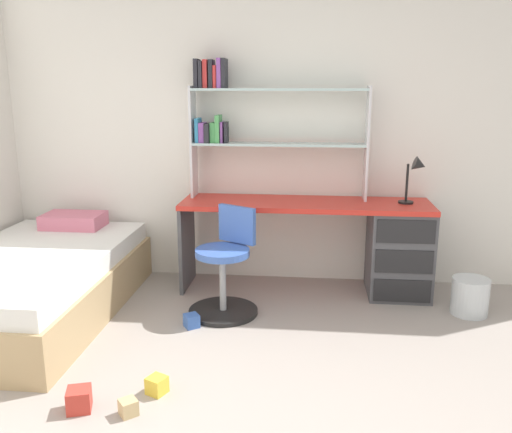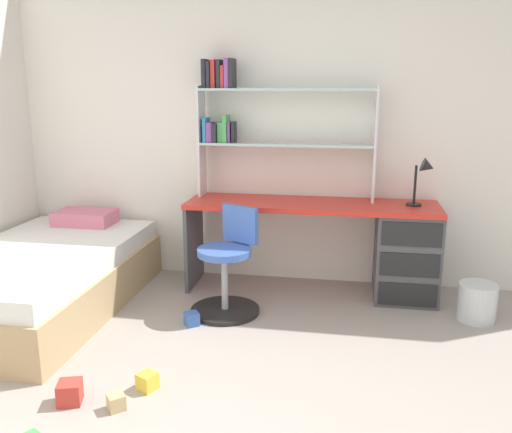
% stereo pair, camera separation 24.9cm
% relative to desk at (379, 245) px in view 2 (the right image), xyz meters
% --- Properties ---
extents(room_shell, '(5.98, 6.17, 2.76)m').
position_rel_desk_xyz_m(room_shell, '(-1.92, -1.01, 0.95)').
color(room_shell, white).
rests_on(room_shell, ground_plane).
extents(desk, '(2.01, 0.54, 0.75)m').
position_rel_desk_xyz_m(desk, '(0.00, 0.00, 0.00)').
color(desk, red).
rests_on(desk, ground_plane).
extents(bookshelf_hutch, '(1.45, 0.22, 1.13)m').
position_rel_desk_xyz_m(bookshelf_hutch, '(-1.00, 0.15, 0.99)').
color(bookshelf_hutch, silver).
rests_on(bookshelf_hutch, desk).
extents(desk_lamp, '(0.20, 0.17, 0.38)m').
position_rel_desk_xyz_m(desk_lamp, '(0.31, -0.01, 0.58)').
color(desk_lamp, black).
rests_on(desk_lamp, desk).
extents(swivel_chair, '(0.52, 0.52, 0.79)m').
position_rel_desk_xyz_m(swivel_chair, '(-1.12, -0.52, -0.11)').
color(swivel_chair, black).
rests_on(swivel_chair, ground_plane).
extents(bed_platform, '(1.18, 2.00, 0.60)m').
position_rel_desk_xyz_m(bed_platform, '(-2.52, -0.71, -0.18)').
color(bed_platform, tan).
rests_on(bed_platform, ground_plane).
extents(waste_bin, '(0.27, 0.27, 0.28)m').
position_rel_desk_xyz_m(waste_bin, '(0.70, -0.37, -0.29)').
color(waste_bin, silver).
rests_on(waste_bin, ground_plane).
extents(toy_block_natural_0, '(0.12, 0.12, 0.09)m').
position_rel_desk_xyz_m(toy_block_natural_0, '(-1.42, -1.88, -0.38)').
color(toy_block_natural_0, tan).
rests_on(toy_block_natural_0, ground_plane).
extents(toy_block_yellow_1, '(0.13, 0.13, 0.10)m').
position_rel_desk_xyz_m(toy_block_yellow_1, '(-1.33, -1.66, -0.38)').
color(toy_block_yellow_1, gold).
rests_on(toy_block_yellow_1, ground_plane).
extents(toy_block_red_2, '(0.15, 0.15, 0.12)m').
position_rel_desk_xyz_m(toy_block_red_2, '(-1.69, -1.86, -0.37)').
color(toy_block_red_2, red).
rests_on(toy_block_red_2, ground_plane).
extents(toy_block_blue_3, '(0.13, 0.13, 0.09)m').
position_rel_desk_xyz_m(toy_block_blue_3, '(-1.32, -0.81, -0.38)').
color(toy_block_blue_3, '#3860B7').
rests_on(toy_block_blue_3, ground_plane).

